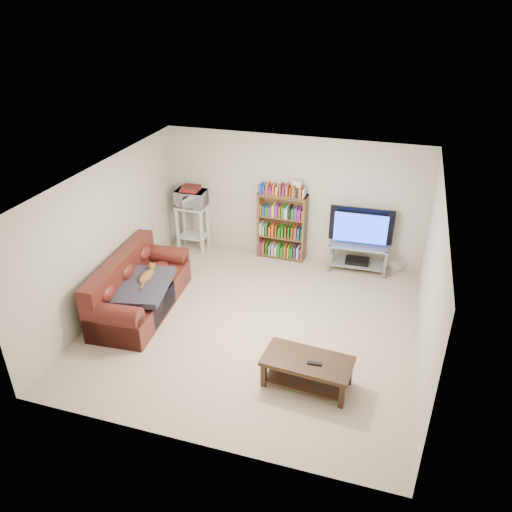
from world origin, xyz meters
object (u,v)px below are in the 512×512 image
(coffee_table, at_px, (307,367))
(tv_stand, at_px, (358,253))
(sofa, at_px, (137,291))
(bookshelf, at_px, (282,225))

(coffee_table, relative_size, tv_stand, 1.11)
(sofa, height_order, bookshelf, bookshelf)
(tv_stand, bearing_deg, sofa, -146.44)
(sofa, bearing_deg, tv_stand, 31.28)
(sofa, relative_size, tv_stand, 2.01)
(coffee_table, height_order, tv_stand, tv_stand)
(tv_stand, bearing_deg, bookshelf, 175.08)
(sofa, xyz_separation_m, bookshelf, (1.84, 2.45, 0.37))
(sofa, bearing_deg, bookshelf, 49.02)
(tv_stand, height_order, bookshelf, bookshelf)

